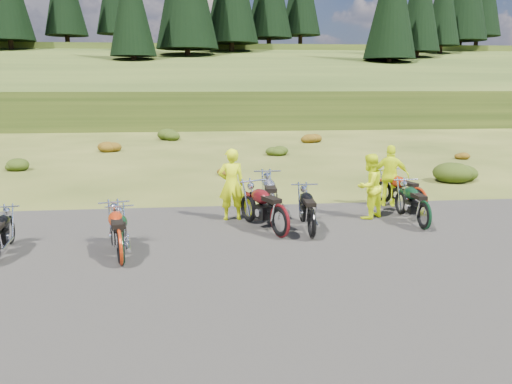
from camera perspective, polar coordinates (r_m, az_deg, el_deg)
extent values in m
plane|color=#313E14|center=(11.16, 0.16, -6.63)|extent=(300.00, 300.00, 0.00)
cube|color=black|center=(9.30, 1.49, -10.64)|extent=(20.00, 12.00, 0.04)
cube|color=#273A13|center=(120.54, -5.48, 10.65)|extent=(300.00, 90.00, 9.17)
cylinder|color=black|center=(78.05, -26.19, 14.62)|extent=(0.70, 0.70, 2.20)
cylinder|color=black|center=(82.14, -20.73, 15.74)|extent=(0.70, 0.70, 2.20)
cylinder|color=black|center=(86.86, -15.76, 16.37)|extent=(0.70, 0.70, 2.20)
cylinder|color=black|center=(61.03, -13.76, 14.01)|extent=(0.70, 0.70, 2.20)
cone|color=black|center=(61.65, -14.11, 20.43)|extent=(5.28, 5.28, 12.00)
cylinder|color=black|center=(66.59, -7.81, 15.12)|extent=(0.70, 0.70, 2.20)
cylinder|color=black|center=(72.74, -2.77, 15.92)|extent=(0.70, 0.70, 2.20)
cylinder|color=black|center=(79.33, 1.48, 16.51)|extent=(0.70, 0.70, 2.20)
cylinder|color=black|center=(86.26, 5.08, 16.80)|extent=(0.70, 0.70, 2.20)
cylinder|color=black|center=(63.49, 14.90, 13.70)|extent=(0.70, 0.70, 2.20)
cylinder|color=black|center=(71.33, 17.87, 14.30)|extent=(0.70, 0.70, 2.20)
cylinder|color=black|center=(79.32, 20.26, 14.76)|extent=(0.70, 0.70, 2.20)
cone|color=black|center=(79.99, 20.65, 19.69)|extent=(5.28, 5.28, 12.00)
cylinder|color=black|center=(87.42, 22.21, 15.12)|extent=(0.70, 0.70, 2.20)
cylinder|color=black|center=(95.61, 23.84, 15.40)|extent=(0.70, 0.70, 2.20)
ellipsoid|color=#1D340D|center=(23.44, -25.80, 3.01)|extent=(1.03, 1.03, 0.61)
ellipsoid|color=brown|center=(27.75, -16.50, 5.18)|extent=(1.30, 1.30, 0.77)
ellipsoid|color=#1D340D|center=(32.61, -9.80, 6.66)|extent=(1.56, 1.56, 0.92)
ellipsoid|color=brown|center=(19.99, -3.78, 2.57)|extent=(0.77, 0.77, 0.45)
ellipsoid|color=#1D340D|center=(25.46, 2.31, 4.89)|extent=(1.03, 1.03, 0.61)
ellipsoid|color=brown|center=(31.15, 6.23, 6.36)|extent=(1.30, 1.30, 0.77)
ellipsoid|color=#1D340D|center=(20.20, 21.98, 2.46)|extent=(1.56, 1.56, 0.92)
ellipsoid|color=brown|center=(26.21, 22.23, 4.02)|extent=(0.77, 0.77, 0.45)
imported|color=#CCE10B|center=(13.25, -2.83, 0.74)|extent=(0.74, 0.53, 1.92)
imported|color=#CCE10B|center=(13.75, 12.79, 0.53)|extent=(1.08, 1.03, 1.76)
imported|color=#CCE10B|center=(15.27, 15.10, 1.70)|extent=(1.15, 0.73, 1.82)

